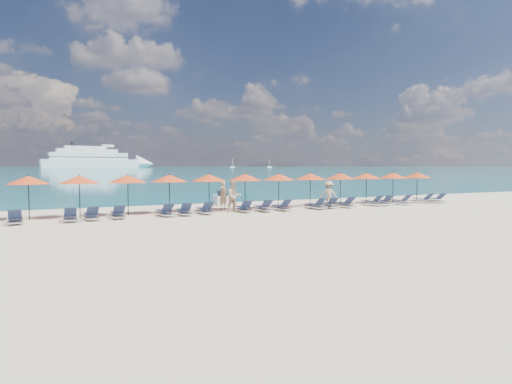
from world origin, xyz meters
name	(u,v)px	position (x,y,z in m)	size (l,w,h in m)	color
ground	(280,218)	(0.00, 0.00, 0.00)	(1400.00, 1400.00, 0.00)	beige
sea	(65,167)	(0.00, 660.00, 0.01)	(1600.00, 1300.00, 0.01)	#1FA9B2
cruise_ship	(101,160)	(39.61, 553.53, 9.94)	(138.84, 38.24, 38.20)	white
sailboat_near	(232,167)	(196.38, 499.05, 1.19)	(6.33, 2.11, 11.61)	white
sailboat_far	(269,167)	(247.88, 493.94, 1.23)	(6.54, 2.18, 12.00)	white
jetski	(222,199)	(-0.01, 8.64, 0.39)	(1.54, 2.80, 0.94)	silver
beachgoer_a	(224,195)	(-1.13, 5.38, 0.91)	(0.66, 0.43, 1.81)	tan
beachgoer_b	(234,196)	(-1.09, 3.70, 0.94)	(0.91, 0.53, 1.88)	tan
beachgoer_c	(329,194)	(5.35, 3.40, 0.88)	(1.14, 0.53, 1.76)	tan
umbrella_1	(28,180)	(-11.83, 4.71, 2.02)	(2.10, 2.10, 2.28)	black
umbrella_2	(79,179)	(-9.46, 4.52, 2.02)	(2.10, 2.10, 2.28)	black
umbrella_3	(128,179)	(-7.01, 4.60, 2.02)	(2.10, 2.10, 2.28)	black
umbrella_4	(169,178)	(-4.69, 4.68, 2.02)	(2.10, 2.10, 2.28)	black
umbrella_5	(209,178)	(-2.30, 4.70, 2.02)	(2.10, 2.10, 2.28)	black
umbrella_6	(245,177)	(0.02, 4.64, 2.02)	(2.10, 2.10, 2.28)	black
umbrella_7	(279,177)	(2.27, 4.45, 2.02)	(2.10, 2.10, 2.28)	black
umbrella_8	(310,176)	(4.74, 4.64, 2.02)	(2.10, 2.10, 2.28)	black
umbrella_9	(340,176)	(7.09, 4.53, 2.02)	(2.10, 2.10, 2.28)	black
umbrella_10	(366,176)	(9.41, 4.64, 2.02)	(2.10, 2.10, 2.28)	black
umbrella_11	(393,175)	(11.79, 4.56, 2.02)	(2.10, 2.10, 2.28)	black
umbrella_12	(417,175)	(14.26, 4.67, 2.02)	(2.10, 2.10, 2.28)	black
lounger_2	(15,219)	(-12.33, 3.22, 0.24)	(0.71, 1.73, 0.66)	silver
lounger_3	(70,217)	(-9.98, 3.15, 0.24)	(0.64, 1.71, 0.66)	silver
lounger_4	(91,215)	(-9.01, 3.31, 0.24)	(0.78, 1.75, 0.66)	silver
lounger_5	(118,214)	(-7.71, 3.38, 0.24)	(0.64, 1.71, 0.66)	silver
lounger_6	(165,212)	(-5.27, 3.35, 0.24)	(0.79, 1.75, 0.66)	silver
lounger_7	(184,211)	(-4.22, 3.33, 0.24)	(0.69, 1.72, 0.66)	silver
lounger_8	(205,210)	(-2.97, 3.51, 0.24)	(0.68, 1.72, 0.66)	silver
lounger_9	(244,208)	(-0.58, 3.44, 0.24)	(0.79, 1.75, 0.66)	silver
lounger_10	(263,208)	(0.58, 3.23, 0.24)	(0.65, 1.71, 0.66)	silver
lounger_11	(282,207)	(1.81, 3.20, 0.24)	(0.74, 1.74, 0.66)	silver
lounger_12	(316,205)	(4.22, 3.15, 0.24)	(0.72, 1.73, 0.66)	silver
lounger_13	(329,205)	(5.29, 3.25, 0.24)	(0.73, 1.74, 0.66)	silver
lounger_14	(345,204)	(6.51, 3.18, 0.24)	(0.69, 1.72, 0.66)	silver
lounger_15	(372,202)	(9.01, 3.49, 0.24)	(0.78, 1.75, 0.66)	silver
lounger_16	(384,202)	(10.05, 3.55, 0.24)	(0.76, 1.75, 0.66)	silver
lounger_17	(401,201)	(11.34, 3.26, 0.24)	(0.77, 1.75, 0.66)	silver
lounger_18	(423,200)	(13.68, 3.49, 0.24)	(0.70, 1.73, 0.66)	silver
lounger_19	(436,200)	(14.74, 3.30, 0.24)	(0.74, 1.74, 0.66)	silver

